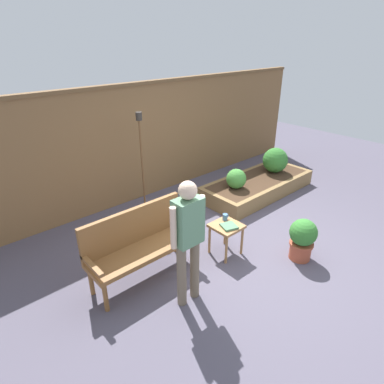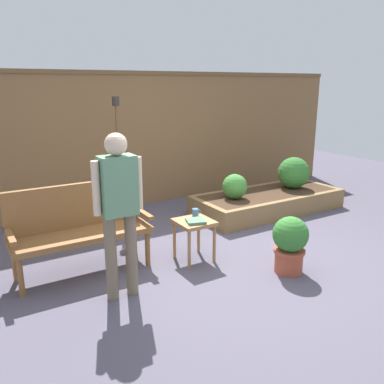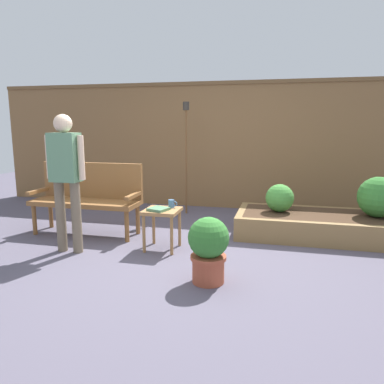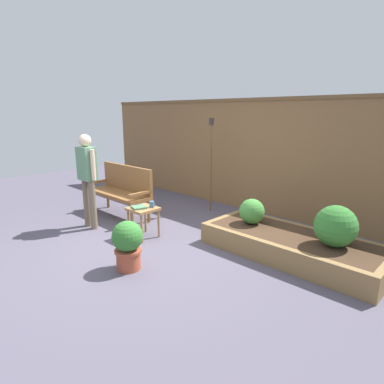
# 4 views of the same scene
# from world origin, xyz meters

# --- Properties ---
(ground_plane) EXTENTS (14.00, 14.00, 0.00)m
(ground_plane) POSITION_xyz_m (0.00, 0.00, 0.00)
(ground_plane) COLOR #514C5B
(fence_back) EXTENTS (8.40, 0.14, 2.16)m
(fence_back) POSITION_xyz_m (0.00, 2.60, 1.09)
(fence_back) COLOR brown
(fence_back) RESTS_ON ground_plane
(garden_bench) EXTENTS (1.44, 0.48, 0.94)m
(garden_bench) POSITION_xyz_m (-1.49, 0.62, 0.54)
(garden_bench) COLOR brown
(garden_bench) RESTS_ON ground_plane
(side_table) EXTENTS (0.40, 0.40, 0.48)m
(side_table) POSITION_xyz_m (-0.31, 0.19, 0.40)
(side_table) COLOR #9E7042
(side_table) RESTS_ON ground_plane
(cup_on_table) EXTENTS (0.11, 0.07, 0.10)m
(cup_on_table) POSITION_xyz_m (-0.23, 0.30, 0.53)
(cup_on_table) COLOR teal
(cup_on_table) RESTS_ON side_table
(book_on_table) EXTENTS (0.25, 0.25, 0.03)m
(book_on_table) POSITION_xyz_m (-0.33, 0.13, 0.50)
(book_on_table) COLOR #4C7A56
(book_on_table) RESTS_ON side_table
(potted_boxwood) EXTENTS (0.38, 0.38, 0.62)m
(potted_boxwood) POSITION_xyz_m (0.40, -0.59, 0.34)
(potted_boxwood) COLOR #A84C33
(potted_boxwood) RESTS_ON ground_plane
(raised_planter_bed) EXTENTS (2.40, 1.00, 0.30)m
(raised_planter_bed) POSITION_xyz_m (1.67, 1.16, 0.15)
(raised_planter_bed) COLOR olive
(raised_planter_bed) RESTS_ON ground_plane
(shrub_near_bench) EXTENTS (0.37, 0.37, 0.37)m
(shrub_near_bench) POSITION_xyz_m (1.01, 1.17, 0.49)
(shrub_near_bench) COLOR brown
(shrub_near_bench) RESTS_ON raised_planter_bed
(shrub_far_corner) EXTENTS (0.51, 0.51, 0.51)m
(shrub_far_corner) POSITION_xyz_m (2.21, 1.17, 0.56)
(shrub_far_corner) COLOR brown
(shrub_far_corner) RESTS_ON raised_planter_bed
(tiki_torch) EXTENTS (0.10, 0.10, 1.80)m
(tiki_torch) POSITION_xyz_m (-0.49, 1.99, 1.22)
(tiki_torch) COLOR brown
(tiki_torch) RESTS_ON ground_plane
(person_by_bench) EXTENTS (0.47, 0.20, 1.56)m
(person_by_bench) POSITION_xyz_m (-1.32, -0.14, 0.93)
(person_by_bench) COLOR #70604C
(person_by_bench) RESTS_ON ground_plane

